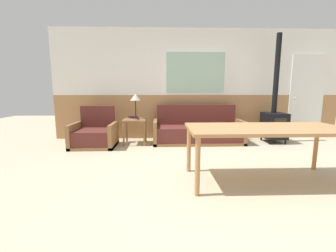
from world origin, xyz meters
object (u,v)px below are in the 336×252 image
(side_table, at_px, (135,124))
(table_lamp, at_px, (135,99))
(wood_stove, at_px, (274,119))
(dining_table, at_px, (267,132))
(armchair, at_px, (95,135))
(couch, at_px, (198,132))

(side_table, bearing_deg, table_lamp, 80.91)
(table_lamp, xyz_separation_m, wood_stove, (3.22, -0.03, -0.47))
(table_lamp, relative_size, wood_stove, 0.23)
(table_lamp, distance_m, dining_table, 3.04)
(table_lamp, bearing_deg, armchair, -161.15)
(couch, xyz_separation_m, side_table, (-1.45, -0.07, 0.21))
(side_table, distance_m, table_lamp, 0.57)
(dining_table, bearing_deg, side_table, 131.71)
(wood_stove, bearing_deg, couch, 179.51)
(table_lamp, bearing_deg, side_table, -99.09)
(side_table, bearing_deg, armchair, -166.35)
(wood_stove, bearing_deg, side_table, -179.02)
(table_lamp, xyz_separation_m, dining_table, (1.96, -2.30, -0.36))
(table_lamp, height_order, wood_stove, wood_stove)
(table_lamp, distance_m, wood_stove, 3.26)
(armchair, xyz_separation_m, table_lamp, (0.87, 0.30, 0.78))
(couch, bearing_deg, table_lamp, 179.26)
(couch, relative_size, dining_table, 1.00)
(side_table, distance_m, wood_stove, 3.24)
(armchair, xyz_separation_m, wood_stove, (4.10, 0.26, 0.31))
(dining_table, bearing_deg, wood_stove, 60.79)
(dining_table, height_order, wood_stove, wood_stove)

